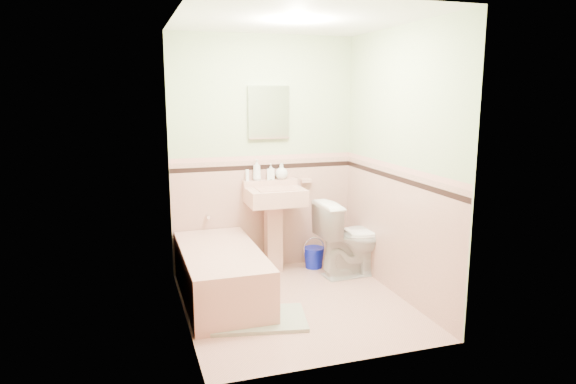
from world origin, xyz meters
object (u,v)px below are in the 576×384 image
object	(u,v)px
soap_bottle_mid	(271,172)
soap_bottle_right	(281,171)
medicine_cabinet	(269,112)
toilet	(354,238)
bathtub	(221,276)
sink	(275,231)
soap_bottle_left	(257,170)
shoe	(245,318)
bucket	(314,258)

from	to	relation	value
soap_bottle_mid	soap_bottle_right	distance (m)	0.12
medicine_cabinet	toilet	bearing A→B (deg)	-33.28
soap_bottle_mid	toilet	size ratio (longest dim) A/B	0.22
medicine_cabinet	soap_bottle_mid	bearing A→B (deg)	-72.74
bathtub	soap_bottle_right	bearing A→B (deg)	41.26
sink	toilet	size ratio (longest dim) A/B	1.14
soap_bottle_left	shoe	distance (m)	1.74
soap_bottle_right	shoe	bearing A→B (deg)	-118.86
medicine_cabinet	soap_bottle_left	distance (m)	0.62
bathtub	sink	distance (m)	0.89
medicine_cabinet	sink	bearing A→B (deg)	-90.00
medicine_cabinet	soap_bottle_left	bearing A→B (deg)	-168.31
medicine_cabinet	soap_bottle_right	bearing A→B (deg)	-13.07
medicine_cabinet	soap_bottle_right	xyz separation A→B (m)	(0.13, -0.03, -0.63)
soap_bottle_mid	shoe	size ratio (longest dim) A/B	1.31
medicine_cabinet	shoe	xyz separation A→B (m)	(-0.60, -1.35, -1.64)
toilet	sink	bearing A→B (deg)	65.00
bucket	shoe	distance (m)	1.58
bathtub	bucket	size ratio (longest dim) A/B	6.59
soap_bottle_mid	toilet	xyz separation A→B (m)	(0.77, -0.48, -0.67)
bathtub	bucket	xyz separation A→B (m)	(1.13, 0.56, -0.11)
medicine_cabinet	bucket	size ratio (longest dim) A/B	2.43
soap_bottle_right	soap_bottle_mid	bearing A→B (deg)	180.00
bucket	sink	bearing A→B (deg)	-176.25
bucket	soap_bottle_right	bearing A→B (deg)	155.20
soap_bottle_mid	shoe	distance (m)	1.78
soap_bottle_mid	soap_bottle_right	bearing A→B (deg)	0.00
bathtub	soap_bottle_mid	bearing A→B (deg)	45.85
medicine_cabinet	soap_bottle_left	size ratio (longest dim) A/B	2.46
medicine_cabinet	soap_bottle_right	distance (m)	0.64
soap_bottle_right	bucket	xyz separation A→B (m)	(0.33, -0.15, -0.96)
bathtub	shoe	size ratio (longest dim) A/B	11.26
medicine_cabinet	soap_bottle_left	world-z (taller)	medicine_cabinet
sink	medicine_cabinet	world-z (taller)	medicine_cabinet
sink	soap_bottle_mid	world-z (taller)	soap_bottle_mid
soap_bottle_right	shoe	distance (m)	1.82
sink	soap_bottle_left	bearing A→B (deg)	128.85
soap_bottle_left	shoe	size ratio (longest dim) A/B	1.69
sink	bucket	xyz separation A→B (m)	(0.45, 0.03, -0.35)
toilet	bathtub	bearing A→B (deg)	95.06
bathtub	toilet	xyz separation A→B (m)	(1.46, 0.23, 0.18)
bucket	shoe	world-z (taller)	bucket
sink	soap_bottle_left	xyz separation A→B (m)	(-0.15, 0.18, 0.64)
shoe	medicine_cabinet	bearing A→B (deg)	43.16
bathtub	sink	world-z (taller)	sink
toilet	bucket	xyz separation A→B (m)	(-0.32, 0.33, -0.29)
bathtub	toilet	bearing A→B (deg)	8.92
sink	soap_bottle_right	bearing A→B (deg)	54.33
bucket	shoe	bearing A→B (deg)	-131.94
medicine_cabinet	toilet	xyz separation A→B (m)	(0.78, -0.51, -1.30)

